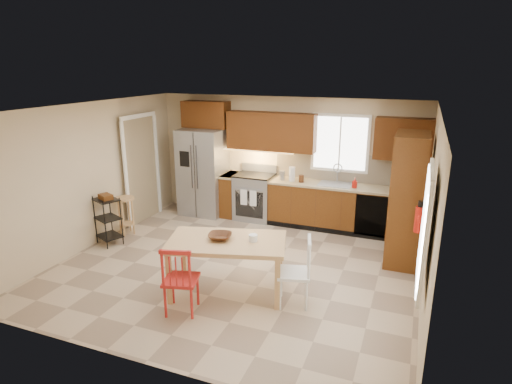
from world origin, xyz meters
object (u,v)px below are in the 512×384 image
object	(u,v)px
pantry	(407,199)
chair_white	(294,272)
bar_stool	(126,216)
utility_cart	(108,221)
soap_bottle	(355,183)
refrigerator	(203,172)
dining_table	(227,267)
chair_red	(181,278)
table_bowl	(220,240)
fire_extinguisher	(419,219)
table_jar	(253,239)
range_stove	(255,197)

from	to	relation	value
pantry	chair_white	size ratio (longest dim) A/B	2.23
bar_stool	pantry	bearing A→B (deg)	11.82
utility_cart	soap_bottle	bearing A→B (deg)	52.09
refrigerator	dining_table	bearing A→B (deg)	-56.86
chair_red	table_bowl	bearing A→B (deg)	53.46
chair_white	utility_cart	world-z (taller)	chair_white
chair_white	fire_extinguisher	bearing A→B (deg)	-74.50
fire_extinguisher	bar_stool	xyz separation A→B (m)	(-5.13, 0.35, -0.74)
soap_bottle	chair_red	bearing A→B (deg)	-114.70
refrigerator	utility_cart	size ratio (longest dim) A/B	2.07
table_bowl	table_jar	world-z (taller)	table_jar
chair_white	dining_table	bearing A→B (deg)	77.50
range_stove	utility_cart	bearing A→B (deg)	-131.84
dining_table	bar_stool	size ratio (longest dim) A/B	2.21
refrigerator	dining_table	world-z (taller)	refrigerator
fire_extinguisher	table_bowl	bearing A→B (deg)	-159.63
chair_red	table_jar	size ratio (longest dim) A/B	6.71
soap_bottle	fire_extinguisher	world-z (taller)	fire_extinguisher
table_jar	bar_stool	size ratio (longest dim) A/B	0.19
bar_stool	chair_white	bearing A→B (deg)	-15.01
fire_extinguisher	chair_white	world-z (taller)	fire_extinguisher
soap_bottle	chair_white	distance (m)	2.91
utility_cart	table_jar	bearing A→B (deg)	11.52
dining_table	table_jar	distance (m)	0.56
chair_red	refrigerator	bearing A→B (deg)	98.03
pantry	chair_white	xyz separation A→B (m)	(-1.28, -1.94, -0.58)
chair_red	table_jar	distance (m)	1.08
range_stove	chair_white	world-z (taller)	chair_white
pantry	chair_red	xyz separation A→B (m)	(-2.58, -2.64, -0.58)
bar_stool	table_bowl	bearing A→B (deg)	-22.63
chair_white	bar_stool	size ratio (longest dim) A/B	1.30
refrigerator	table_bowl	size ratio (longest dim) A/B	5.61
range_stove	soap_bottle	size ratio (longest dim) A/B	4.82
range_stove	dining_table	size ratio (longest dim) A/B	0.57
pantry	chair_red	world-z (taller)	pantry
soap_bottle	chair_red	world-z (taller)	soap_bottle
table_bowl	utility_cart	size ratio (longest dim) A/B	0.37
refrigerator	pantry	bearing A→B (deg)	-12.62
pantry	chair_white	bearing A→B (deg)	-123.39
soap_bottle	bar_stool	size ratio (longest dim) A/B	0.26
range_stove	table_jar	size ratio (longest dim) A/B	6.56
chair_red	fire_extinguisher	bearing A→B (deg)	14.25
soap_bottle	dining_table	distance (m)	3.22
refrigerator	soap_bottle	distance (m)	3.18
refrigerator	soap_bottle	bearing A→B (deg)	-0.45
refrigerator	bar_stool	distance (m)	1.89
chair_red	table_bowl	xyz separation A→B (m)	(0.25, 0.65, 0.32)
soap_bottle	pantry	world-z (taller)	pantry
refrigerator	utility_cart	world-z (taller)	refrigerator
soap_bottle	chair_white	world-z (taller)	soap_bottle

